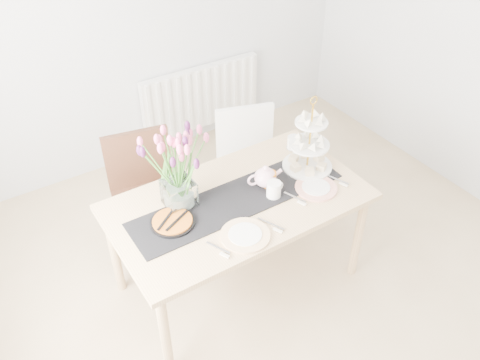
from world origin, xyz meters
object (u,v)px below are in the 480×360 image
mug_orange (269,179)px  plate_right (316,188)px  radiator (202,97)px  tulip_vase (176,158)px  chair_brown (145,187)px  chair_white (249,157)px  dining_table (238,209)px  cake_stand (309,151)px  plate_left (245,235)px  tart_tin (173,222)px  cream_jug (294,143)px  mug_white (274,190)px  teapot (265,177)px

mug_orange → plate_right: 0.31m
radiator → tulip_vase: tulip_vase is taller
chair_brown → chair_white: chair_brown is taller
dining_table → cake_stand: 0.61m
radiator → plate_left: size_ratio=4.14×
tart_tin → plate_left: tart_tin is taller
radiator → cream_jug: (-0.07, -1.48, 0.35)m
chair_white → plate_left: size_ratio=3.12×
plate_left → cake_stand: bearing=24.6°
cream_jug → radiator: bearing=95.4°
cake_stand → mug_orange: bearing=-176.2°
cake_stand → mug_white: (-0.37, -0.12, -0.09)m
radiator → dining_table: 1.89m
radiator → cake_stand: size_ratio=2.45×
tulip_vase → cream_jug: tulip_vase is taller
tart_tin → mug_orange: bearing=-1.1°
radiator → mug_white: mug_white is taller
teapot → mug_orange: (0.02, -0.01, -0.02)m
cream_jug → mug_white: 0.56m
dining_table → mug_orange: 0.27m
radiator → dining_table: same height
dining_table → tulip_vase: 0.56m
tulip_vase → plate_left: size_ratio=2.21×
tulip_vase → plate_right: 0.94m
dining_table → cake_stand: bearing=2.9°
tulip_vase → cream_jug: 1.01m
chair_brown → mug_white: chair_brown is taller
dining_table → chair_white: bearing=51.6°
tart_tin → mug_white: mug_white is taller
chair_white → cake_stand: 0.68m
dining_table → mug_orange: (0.24, 0.01, 0.13)m
chair_white → plate_left: (-0.62, -0.89, 0.23)m
tulip_vase → dining_table: bearing=-25.5°
radiator → tart_tin: 2.09m
cream_jug → plate_right: bearing=-101.5°
mug_orange → radiator: bearing=25.9°
radiator → teapot: bearing=-105.6°
cream_jug → mug_orange: (-0.39, -0.26, 0.01)m
tulip_vase → plate_right: bearing=-22.6°
mug_orange → plate_right: bearing=-87.4°
chair_white → cream_jug: (0.16, -0.34, 0.27)m
radiator → chair_brown: (-1.05, -1.07, 0.10)m
cream_jug → mug_white: (-0.43, -0.36, 0.01)m
plate_right → dining_table: bearing=159.4°
tart_tin → mug_white: (0.65, -0.11, 0.04)m
chair_white → mug_orange: (-0.24, -0.59, 0.28)m
tulip_vase → cake_stand: bearing=-8.1°
radiator → teapot: size_ratio=5.29×
cake_stand → plate_right: bearing=-113.9°
radiator → cream_jug: cream_jug is taller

